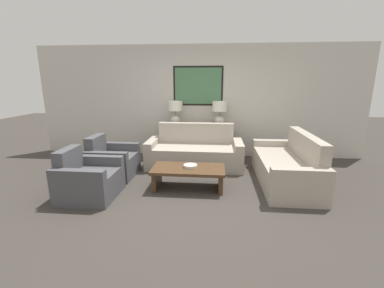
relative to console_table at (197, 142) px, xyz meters
The scene contains 11 objects.
ground_plane 2.16m from the console_table, 90.00° to the right, with size 20.00×20.00×0.00m, color #3D3833.
back_wall 0.99m from the console_table, 90.00° to the left, with size 7.90×0.12×2.65m.
console_table is the anchor object (origin of this frame).
table_lamp_left 0.91m from the console_table, behind, with size 0.34×0.34×0.60m.
table_lamp_right 0.91m from the console_table, ahead, with size 0.34×0.34×0.60m.
couch_by_back_wall 0.68m from the console_table, 90.00° to the right, with size 2.02×0.88×0.91m.
couch_by_side 2.27m from the console_table, 39.58° to the right, with size 0.88×2.02×0.91m.
coffee_table 1.87m from the console_table, 90.40° to the right, with size 1.24×0.63×0.37m.
decorative_bowl 1.84m from the console_table, 89.44° to the right, with size 0.24×0.24×0.05m.
armchair_near_back_wall 2.10m from the console_table, 138.60° to the right, with size 0.83×0.86×0.79m.
armchair_near_camera 2.82m from the console_table, 123.95° to the right, with size 0.83×0.86×0.79m.
Camera 1 is at (0.44, -3.89, 1.83)m, focal length 24.00 mm.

